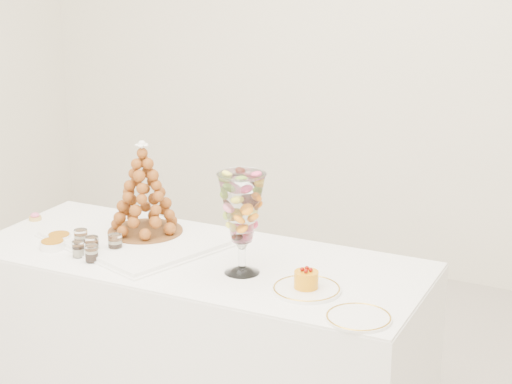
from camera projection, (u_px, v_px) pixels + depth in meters
The scene contains 15 objects.
buffet_table at pixel (198, 336), 3.35m from camera, with size 1.78×0.75×0.67m.
lace_tray at pixel (133, 239), 3.41m from camera, with size 0.64×0.48×0.02m, color white.
macaron_vase at pixel (242, 209), 3.03m from camera, with size 0.17×0.17×0.37m.
cake_plate at pixel (307, 289), 2.94m from camera, with size 0.24×0.24×0.01m, color white.
spare_plate at pixel (359, 318), 2.73m from camera, with size 0.21×0.21×0.01m, color white.
pink_tart at pixel (35, 217), 3.66m from camera, with size 0.05×0.05×0.03m.
verrine_a at pixel (81, 238), 3.34m from camera, with size 0.05×0.05×0.07m, color white.
verrine_b at pixel (92, 245), 3.27m from camera, with size 0.05×0.05×0.07m, color white.
verrine_c at pixel (115, 244), 3.29m from camera, with size 0.05×0.05×0.07m, color white.
verrine_d at pixel (78, 249), 3.25m from camera, with size 0.05×0.05×0.06m, color white.
verrine_e at pixel (92, 253), 3.20m from camera, with size 0.05×0.05×0.07m, color white.
ramekin_back at pixel (59, 238), 3.41m from camera, with size 0.09×0.09×0.03m, color white.
ramekin_front at pixel (53, 245), 3.33m from camera, with size 0.10×0.10×0.03m, color white.
croquembouche at pixel (144, 188), 3.41m from camera, with size 0.30×0.30×0.38m.
mousse_cake at pixel (306, 279), 2.94m from camera, with size 0.08×0.08×0.07m.
Camera 1 is at (1.45, -2.41, 1.86)m, focal length 60.00 mm.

